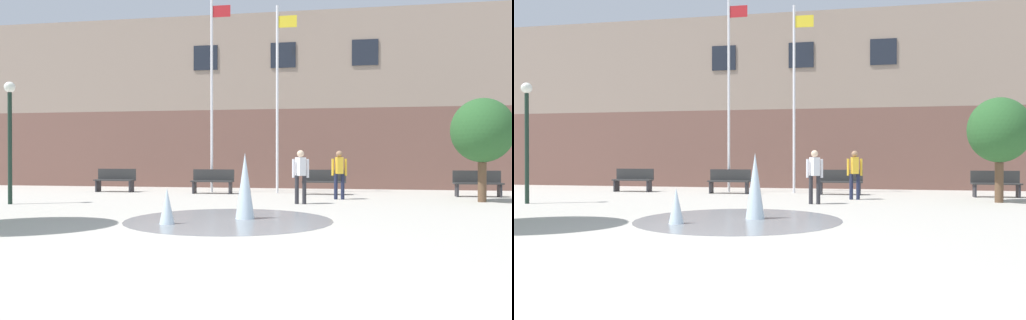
% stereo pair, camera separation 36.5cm
% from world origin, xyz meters
% --- Properties ---
extents(ground_plane, '(100.00, 100.00, 0.00)m').
position_xyz_m(ground_plane, '(0.00, 0.00, 0.00)').
color(ground_plane, '#B2ADA3').
extents(library_building, '(36.00, 6.05, 7.74)m').
position_xyz_m(library_building, '(0.00, 17.82, 3.87)').
color(library_building, brown).
rests_on(library_building, ground).
extents(splash_fountain, '(4.59, 4.59, 1.49)m').
position_xyz_m(splash_fountain, '(0.06, 3.90, 0.46)').
color(splash_fountain, gray).
rests_on(splash_fountain, ground).
extents(park_bench_under_left_flagpole, '(1.60, 0.44, 0.91)m').
position_xyz_m(park_bench_under_left_flagpole, '(-6.31, 11.62, 0.48)').
color(park_bench_under_left_flagpole, '#28282D').
rests_on(park_bench_under_left_flagpole, ground).
extents(park_bench_center, '(1.60, 0.44, 0.91)m').
position_xyz_m(park_bench_center, '(-2.28, 11.40, 0.48)').
color(park_bench_center, '#28282D').
rests_on(park_bench_center, ground).
extents(park_bench_under_right_flagpole, '(1.60, 0.44, 0.91)m').
position_xyz_m(park_bench_under_right_flagpole, '(1.88, 11.65, 0.48)').
color(park_bench_under_right_flagpole, '#28282D').
rests_on(park_bench_under_right_flagpole, ground).
extents(park_bench_near_trashcan, '(1.60, 0.44, 0.91)m').
position_xyz_m(park_bench_near_trashcan, '(7.18, 11.48, 0.48)').
color(park_bench_near_trashcan, '#28282D').
rests_on(park_bench_near_trashcan, ground).
extents(adult_in_red, '(0.50, 0.38, 1.59)m').
position_xyz_m(adult_in_red, '(2.45, 9.61, 0.93)').
color(adult_in_red, '#1E233D').
rests_on(adult_in_red, ground).
extents(adult_watching, '(0.50, 0.39, 1.59)m').
position_xyz_m(adult_watching, '(1.33, 7.83, 0.93)').
color(adult_watching, '#28282D').
rests_on(adult_watching, ground).
extents(flagpole_left, '(0.80, 0.10, 7.69)m').
position_xyz_m(flagpole_left, '(-2.47, 12.07, 4.09)').
color(flagpole_left, silver).
rests_on(flagpole_left, ground).
extents(flagpole_right, '(0.80, 0.10, 7.17)m').
position_xyz_m(flagpole_right, '(0.12, 12.07, 3.82)').
color(flagpole_right, silver).
rests_on(flagpole_right, ground).
extents(lamp_post_left_lane, '(0.32, 0.32, 3.60)m').
position_xyz_m(lamp_post_left_lane, '(-7.10, 6.34, 2.38)').
color(lamp_post_left_lane, '#192D23').
rests_on(lamp_post_left_lane, ground).
extents(street_tree_near_building, '(1.86, 1.86, 3.20)m').
position_xyz_m(street_tree_near_building, '(6.79, 9.41, 2.20)').
color(street_tree_near_building, brown).
rests_on(street_tree_near_building, ground).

